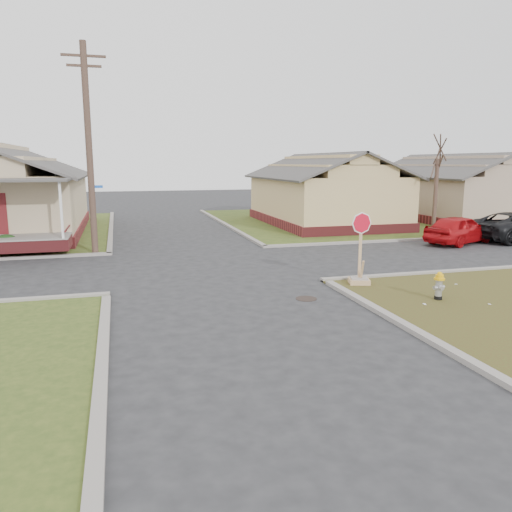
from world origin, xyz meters
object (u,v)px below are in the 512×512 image
object	(u,v)px
fire_hydrant	(439,284)
stop_sign	(360,268)
red_sedan	(459,229)
utility_pole	(89,148)

from	to	relation	value
fire_hydrant	stop_sign	xyz separation A→B (m)	(-1.34, 2.42, 0.06)
fire_hydrant	red_sedan	bearing A→B (deg)	46.40
fire_hydrant	stop_sign	world-z (taller)	stop_sign
red_sedan	utility_pole	bearing A→B (deg)	61.85
utility_pole	red_sedan	bearing A→B (deg)	-5.56
fire_hydrant	red_sedan	xyz separation A→B (m)	(7.50, 8.95, 0.22)
utility_pole	stop_sign	bearing A→B (deg)	-43.30
stop_sign	red_sedan	xyz separation A→B (m)	(8.84, 6.52, 0.16)
fire_hydrant	stop_sign	distance (m)	2.77
fire_hydrant	red_sedan	size ratio (longest dim) A/B	0.20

